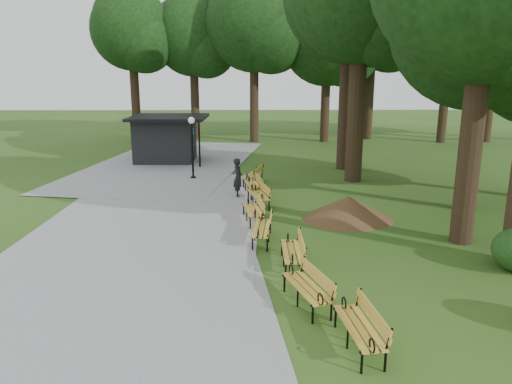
{
  "coord_description": "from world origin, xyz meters",
  "views": [
    {
      "loc": [
        -0.36,
        -13.6,
        5.35
      ],
      "look_at": [
        -0.11,
        3.09,
        1.1
      ],
      "focal_mm": 34.56,
      "sensor_mm": 36.0,
      "label": 1
    }
  ],
  "objects_px": {
    "person": "(238,178)",
    "bench_4": "(253,210)",
    "lawn_tree_1": "(480,21)",
    "dirt_mound": "(348,208)",
    "bench_2": "(292,252)",
    "kiosk": "(165,139)",
    "bench_7": "(253,175)",
    "lamp_post": "(192,134)",
    "bench_1": "(307,288)",
    "bench_0": "(359,327)",
    "bench_3": "(262,229)",
    "bench_5": "(258,195)",
    "bench_6": "(253,186)"
  },
  "relations": [
    {
      "from": "bench_0",
      "to": "bench_4",
      "type": "relative_size",
      "value": 1.0
    },
    {
      "from": "bench_4",
      "to": "lawn_tree_1",
      "type": "relative_size",
      "value": 0.19
    },
    {
      "from": "person",
      "to": "bench_2",
      "type": "distance_m",
      "value": 7.74
    },
    {
      "from": "dirt_mound",
      "to": "bench_6",
      "type": "bearing_deg",
      "value": 135.16
    },
    {
      "from": "dirt_mound",
      "to": "bench_7",
      "type": "distance_m",
      "value": 6.43
    },
    {
      "from": "person",
      "to": "kiosk",
      "type": "bearing_deg",
      "value": 22.33
    },
    {
      "from": "bench_5",
      "to": "bench_7",
      "type": "distance_m",
      "value": 3.62
    },
    {
      "from": "person",
      "to": "bench_2",
      "type": "relative_size",
      "value": 0.87
    },
    {
      "from": "bench_6",
      "to": "bench_7",
      "type": "height_order",
      "value": "same"
    },
    {
      "from": "bench_4",
      "to": "bench_6",
      "type": "relative_size",
      "value": 1.0
    },
    {
      "from": "bench_6",
      "to": "person",
      "type": "bearing_deg",
      "value": -90.0
    },
    {
      "from": "bench_7",
      "to": "lamp_post",
      "type": "bearing_deg",
      "value": -97.42
    },
    {
      "from": "bench_4",
      "to": "lawn_tree_1",
      "type": "bearing_deg",
      "value": 93.18
    },
    {
      "from": "person",
      "to": "lawn_tree_1",
      "type": "relative_size",
      "value": 0.16
    },
    {
      "from": "lamp_post",
      "to": "dirt_mound",
      "type": "height_order",
      "value": "lamp_post"
    },
    {
      "from": "bench_2",
      "to": "bench_5",
      "type": "xyz_separation_m",
      "value": [
        -0.8,
        6.17,
        0.0
      ]
    },
    {
      "from": "lamp_post",
      "to": "bench_3",
      "type": "height_order",
      "value": "lamp_post"
    },
    {
      "from": "dirt_mound",
      "to": "bench_2",
      "type": "bearing_deg",
      "value": -119.05
    },
    {
      "from": "bench_2",
      "to": "bench_3",
      "type": "xyz_separation_m",
      "value": [
        -0.77,
        1.99,
        0.0
      ]
    },
    {
      "from": "lamp_post",
      "to": "bench_1",
      "type": "xyz_separation_m",
      "value": [
        4.05,
        -13.34,
        -1.75
      ]
    },
    {
      "from": "bench_4",
      "to": "bench_5",
      "type": "xyz_separation_m",
      "value": [
        0.23,
        2.13,
        0.0
      ]
    },
    {
      "from": "bench_2",
      "to": "bench_3",
      "type": "bearing_deg",
      "value": -158.52
    },
    {
      "from": "dirt_mound",
      "to": "bench_0",
      "type": "height_order",
      "value": "bench_0"
    },
    {
      "from": "bench_1",
      "to": "bench_4",
      "type": "relative_size",
      "value": 1.0
    },
    {
      "from": "kiosk",
      "to": "bench_3",
      "type": "bearing_deg",
      "value": -67.37
    },
    {
      "from": "kiosk",
      "to": "bench_0",
      "type": "distance_m",
      "value": 20.96
    },
    {
      "from": "bench_0",
      "to": "lawn_tree_1",
      "type": "height_order",
      "value": "lawn_tree_1"
    },
    {
      "from": "lamp_post",
      "to": "bench_2",
      "type": "relative_size",
      "value": 1.59
    },
    {
      "from": "bench_2",
      "to": "bench_6",
      "type": "bearing_deg",
      "value": -172.37
    },
    {
      "from": "lamp_post",
      "to": "dirt_mound",
      "type": "bearing_deg",
      "value": -47.0
    },
    {
      "from": "dirt_mound",
      "to": "bench_7",
      "type": "bearing_deg",
      "value": 121.61
    },
    {
      "from": "bench_4",
      "to": "person",
      "type": "bearing_deg",
      "value": -178.54
    },
    {
      "from": "bench_0",
      "to": "bench_7",
      "type": "distance_m",
      "value": 13.99
    },
    {
      "from": "dirt_mound",
      "to": "bench_4",
      "type": "height_order",
      "value": "bench_4"
    },
    {
      "from": "bench_2",
      "to": "kiosk",
      "type": "bearing_deg",
      "value": -158.78
    },
    {
      "from": "lamp_post",
      "to": "bench_3",
      "type": "distance_m",
      "value": 9.76
    },
    {
      "from": "bench_0",
      "to": "bench_5",
      "type": "xyz_separation_m",
      "value": [
        -1.76,
        10.24,
        0.0
      ]
    },
    {
      "from": "dirt_mound",
      "to": "bench_7",
      "type": "xyz_separation_m",
      "value": [
        -3.37,
        5.48,
        0.01
      ]
    },
    {
      "from": "person",
      "to": "bench_4",
      "type": "height_order",
      "value": "person"
    },
    {
      "from": "person",
      "to": "bench_0",
      "type": "bearing_deg",
      "value": -173.36
    },
    {
      "from": "dirt_mound",
      "to": "bench_6",
      "type": "relative_size",
      "value": 1.46
    },
    {
      "from": "kiosk",
      "to": "bench_7",
      "type": "relative_size",
      "value": 2.23
    },
    {
      "from": "kiosk",
      "to": "bench_1",
      "type": "xyz_separation_m",
      "value": [
        6.13,
        -17.97,
        -0.89
      ]
    },
    {
      "from": "bench_3",
      "to": "bench_4",
      "type": "height_order",
      "value": "same"
    },
    {
      "from": "lawn_tree_1",
      "to": "bench_7",
      "type": "bearing_deg",
      "value": 152.85
    },
    {
      "from": "dirt_mound",
      "to": "bench_3",
      "type": "xyz_separation_m",
      "value": [
        -3.16,
        -2.31,
        0.01
      ]
    },
    {
      "from": "kiosk",
      "to": "bench_0",
      "type": "relative_size",
      "value": 2.23
    },
    {
      "from": "person",
      "to": "bench_5",
      "type": "relative_size",
      "value": 0.87
    },
    {
      "from": "kiosk",
      "to": "bench_1",
      "type": "bearing_deg",
      "value": -69.37
    },
    {
      "from": "bench_0",
      "to": "bench_2",
      "type": "height_order",
      "value": "same"
    }
  ]
}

